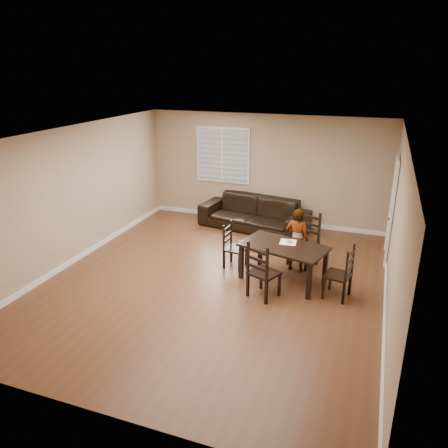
% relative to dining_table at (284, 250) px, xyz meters
% --- Properties ---
extents(ground, '(7.00, 7.00, 0.00)m').
position_rel_dining_table_xyz_m(ground, '(-1.17, -0.46, -0.62)').
color(ground, '#56331D').
rests_on(ground, ground).
extents(room, '(6.04, 7.04, 2.72)m').
position_rel_dining_table_xyz_m(room, '(-1.14, -0.28, 1.18)').
color(room, tan).
rests_on(room, ground).
extents(dining_table, '(1.69, 1.22, 0.71)m').
position_rel_dining_table_xyz_m(dining_table, '(0.00, 0.00, 0.00)').
color(dining_table, black).
rests_on(dining_table, ground).
extents(chair_near, '(0.63, 0.61, 1.09)m').
position_rel_dining_table_xyz_m(chair_near, '(0.27, 0.95, -0.13)').
color(chair_near, black).
rests_on(chair_near, ground).
extents(chair_far, '(0.59, 0.58, 1.03)m').
position_rel_dining_table_xyz_m(chair_far, '(-0.23, -0.79, -0.16)').
color(chair_far, black).
rests_on(chair_far, ground).
extents(chair_left, '(0.41, 0.44, 0.90)m').
position_rel_dining_table_xyz_m(chair_left, '(-1.12, 0.28, -0.22)').
color(chair_left, black).
rests_on(chair_left, ground).
extents(chair_right, '(0.48, 0.50, 0.96)m').
position_rel_dining_table_xyz_m(chair_right, '(1.13, -0.29, -0.19)').
color(chair_right, black).
rests_on(chair_right, ground).
extents(child, '(0.50, 0.36, 1.27)m').
position_rel_dining_table_xyz_m(child, '(0.14, 0.53, 0.01)').
color(child, gray).
rests_on(child, ground).
extents(napkin, '(0.32, 0.32, 0.00)m').
position_rel_dining_table_xyz_m(napkin, '(0.04, 0.17, 0.09)').
color(napkin, white).
rests_on(napkin, dining_table).
extents(donut, '(0.11, 0.11, 0.04)m').
position_rel_dining_table_xyz_m(donut, '(0.06, 0.16, 0.11)').
color(donut, '#C68947').
rests_on(donut, napkin).
extents(sofa, '(2.75, 1.44, 0.76)m').
position_rel_dining_table_xyz_m(sofa, '(-1.28, 2.48, -0.24)').
color(sofa, black).
rests_on(sofa, ground).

